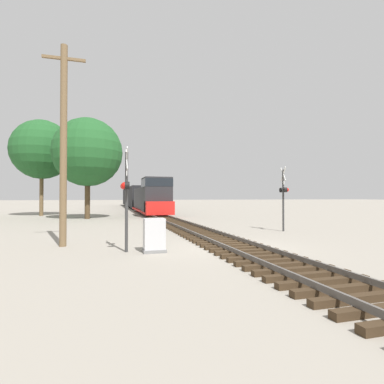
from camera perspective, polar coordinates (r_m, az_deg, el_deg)
The scene contains 9 objects.
ground_plane at distance 13.13m, azimuth 7.52°, elevation -10.42°, with size 400.00×400.00×0.00m, color gray.
rail_track_bed at distance 13.11m, azimuth 7.51°, elevation -9.83°, with size 2.60×160.00×0.31m.
freight_train at distance 55.99m, azimuth -10.41°, elevation -1.04°, with size 2.96×51.52×4.27m.
crossing_signal_near at distance 12.04m, azimuth -12.48°, elevation 0.22°, with size 0.32×1.00×4.10m.
crossing_signal_far at distance 19.72m, azimuth 17.05°, elevation -0.22°, with size 0.50×1.01×4.05m.
relay_cabinet at distance 11.96m, azimuth -7.21°, elevation -8.22°, with size 0.89×0.71×1.32m.
utility_pole at distance 14.46m, azimuth -23.28°, elevation 8.67°, with size 1.80×0.30×8.87m.
tree_far_right at distance 31.46m, azimuth -19.26°, elevation 7.14°, with size 6.74×6.74×9.93m.
tree_mid_background at distance 38.53m, azimuth -26.70°, elevation 7.21°, with size 6.74×6.74×10.94m.
Camera 1 is at (-5.09, -11.91, 2.17)m, focal length 28.00 mm.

